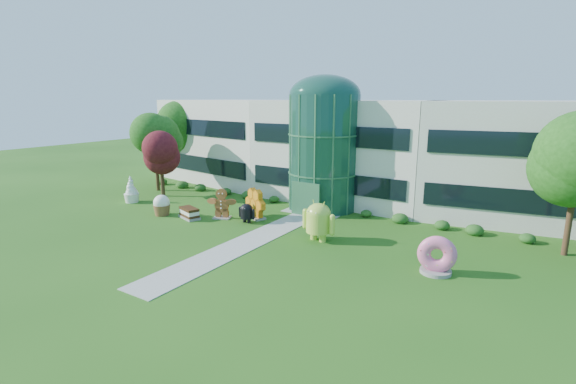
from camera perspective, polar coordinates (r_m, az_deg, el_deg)
The scene contains 14 objects.
ground at distance 27.58m, azimuth -7.10°, elevation -7.56°, with size 140.00×140.00×0.00m, color #215114.
building at distance 41.60m, azimuth 8.78°, elevation 5.86°, with size 46.00×15.00×9.30m, color beige, non-canonical shape.
atrium at distance 36.21m, azimuth 4.91°, elevation 5.36°, with size 6.00×6.00×9.80m, color #194738.
walkway at distance 29.05m, azimuth -4.58°, elevation -6.40°, with size 2.40×20.00×0.04m, color #9E9E93.
tree_red at distance 42.70m, azimuth -16.92°, elevation 3.40°, with size 4.00×4.00×6.00m, color #3F0C14, non-canonical shape.
trees_backdrop at distance 37.18m, azimuth 5.61°, elevation 4.45°, with size 52.00×8.00×8.40m, color #1B4812, non-canonical shape.
android_green at distance 28.32m, azimuth 4.18°, elevation -3.67°, with size 2.72×1.81×3.08m, color #B5D845, non-canonical shape.
android_black at distance 32.59m, azimuth -5.69°, elevation -2.68°, with size 1.58×1.06×1.79m, color black, non-canonical shape.
donut at distance 24.64m, azimuth 19.70°, elevation -8.01°, with size 2.13×1.02×2.22m, color pink, non-canonical shape.
gingerbread at distance 33.94m, azimuth -9.06°, elevation -1.55°, with size 2.69×1.04×2.48m, color maroon, non-canonical shape.
ice_cream_sandwich at distance 34.62m, azimuth -13.35°, elevation -2.81°, with size 2.03×1.02×0.91m, color black, non-canonical shape.
honeycomb at distance 33.73m, azimuth -4.49°, elevation -1.76°, with size 2.80×1.00×2.20m, color orange, non-canonical shape.
froyo at distance 41.37m, azimuth -20.67°, elevation 0.36°, with size 1.45×1.45×2.49m, color white, non-canonical shape.
cupcake at distance 36.07m, azimuth -16.89°, elevation -1.71°, with size 1.44×1.44×1.73m, color white, non-canonical shape.
Camera 1 is at (16.67, -19.80, 9.53)m, focal length 26.00 mm.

